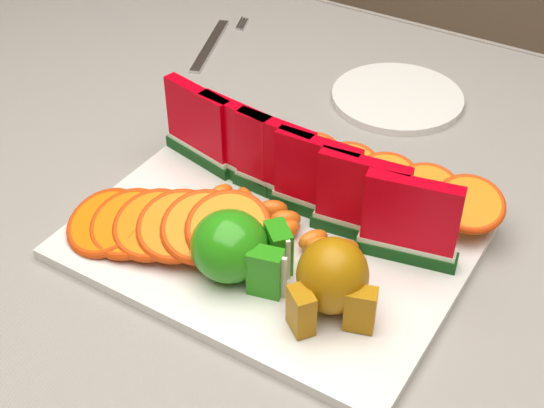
# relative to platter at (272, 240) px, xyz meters

# --- Properties ---
(table) EXTENTS (1.40, 0.90, 0.75)m
(table) POSITION_rel_platter_xyz_m (-0.07, 0.06, -0.11)
(table) COLOR #453117
(table) RESTS_ON ground
(tablecloth) EXTENTS (1.53, 1.03, 0.20)m
(tablecloth) POSITION_rel_platter_xyz_m (-0.07, 0.06, -0.05)
(tablecloth) COLOR slate
(tablecloth) RESTS_ON table
(platter) EXTENTS (0.40, 0.30, 0.01)m
(platter) POSITION_rel_platter_xyz_m (0.00, 0.00, 0.00)
(platter) COLOR silver
(platter) RESTS_ON tablecloth
(apple_cluster) EXTENTS (0.11, 0.09, 0.07)m
(apple_cluster) POSITION_rel_platter_xyz_m (0.00, -0.07, 0.04)
(apple_cluster) COLOR #2F7810
(apple_cluster) RESTS_ON platter
(pear_cluster) EXTENTS (0.09, 0.10, 0.08)m
(pear_cluster) POSITION_rel_platter_xyz_m (0.10, -0.06, 0.04)
(pear_cluster) COLOR #B79909
(pear_cluster) RESTS_ON platter
(side_plate) EXTENTS (0.19, 0.19, 0.01)m
(side_plate) POSITION_rel_platter_xyz_m (-0.01, 0.34, -0.00)
(side_plate) COLOR silver
(side_plate) RESTS_ON tablecloth
(fork) EXTENTS (0.07, 0.19, 0.00)m
(fork) POSITION_rel_platter_xyz_m (-0.32, 0.34, -0.00)
(fork) COLOR silver
(fork) RESTS_ON tablecloth
(watermelon_row) EXTENTS (0.39, 0.07, 0.10)m
(watermelon_row) POSITION_rel_platter_xyz_m (-0.01, 0.06, 0.05)
(watermelon_row) COLOR #0B4010
(watermelon_row) RESTS_ON platter
(orange_fan_front) EXTENTS (0.24, 0.15, 0.06)m
(orange_fan_front) POSITION_rel_platter_xyz_m (-0.09, -0.07, 0.03)
(orange_fan_front) COLOR red
(orange_fan_front) RESTS_ON platter
(orange_fan_back) EXTENTS (0.38, 0.10, 0.05)m
(orange_fan_back) POSITION_rel_platter_xyz_m (0.03, 0.12, 0.03)
(orange_fan_back) COLOR red
(orange_fan_back) RESTS_ON platter
(tangerine_segments) EXTENTS (0.19, 0.06, 0.02)m
(tangerine_segments) POSITION_rel_platter_xyz_m (0.01, 0.01, 0.02)
(tangerine_segments) COLOR orange
(tangerine_segments) RESTS_ON platter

